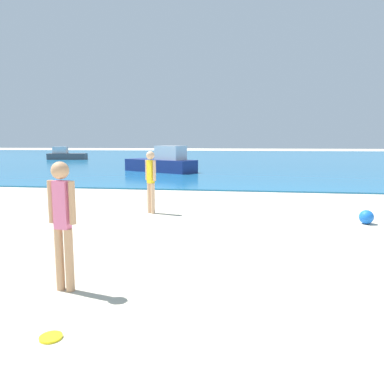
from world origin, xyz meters
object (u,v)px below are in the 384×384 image
at_px(frisbee, 51,337).
at_px(beach_ball, 366,217).
at_px(person_distant, 151,178).
at_px(person_standing, 62,219).
at_px(boat_near, 162,163).
at_px(boat_far, 66,155).

xyz_separation_m(frisbee, beach_ball, (4.72, 5.80, 0.15)).
bearing_deg(person_distant, beach_ball, 28.47).
relative_size(person_standing, frisbee, 7.56).
bearing_deg(boat_near, beach_ball, 149.79).
relative_size(person_distant, beach_ball, 5.05).
height_order(person_distant, boat_near, person_distant).
height_order(person_standing, boat_far, person_standing).
bearing_deg(person_standing, boat_near, -73.49).
distance_m(person_standing, boat_far, 35.61).
height_order(person_standing, frisbee, person_standing).
xyz_separation_m(boat_near, boat_far, (-13.52, 13.86, -0.10)).
relative_size(person_distant, boat_near, 0.34).
distance_m(frisbee, boat_near, 19.20).
distance_m(person_standing, person_distant, 5.21).
bearing_deg(boat_far, person_distant, -68.56).
xyz_separation_m(frisbee, boat_near, (-3.22, 18.92, 0.60)).
xyz_separation_m(person_distant, beach_ball, (5.36, -0.54, -0.79)).
bearing_deg(boat_far, beach_ball, -61.39).
bearing_deg(person_standing, boat_far, -55.13).
bearing_deg(person_distant, boat_far, 155.56).
bearing_deg(person_standing, person_distant, -80.05).
bearing_deg(beach_ball, boat_near, 121.19).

